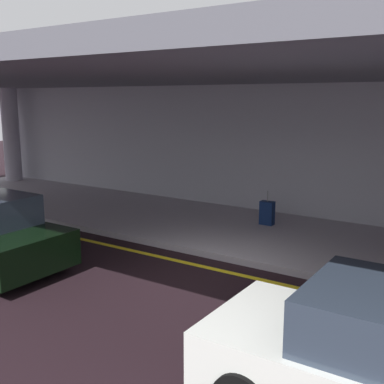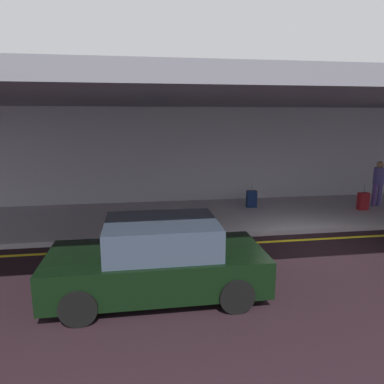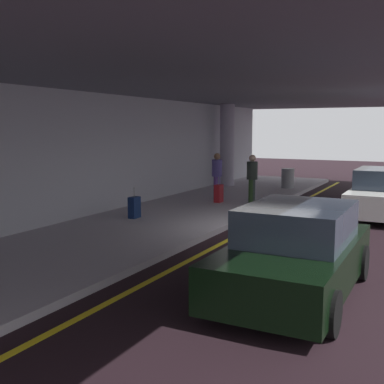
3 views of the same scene
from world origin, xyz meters
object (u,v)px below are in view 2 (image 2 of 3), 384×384
(car_black, at_px, (158,260))
(suitcase_upright_secondary, at_px, (252,199))
(person_waiting_for_ride, at_px, (378,180))
(suitcase_upright_primary, at_px, (363,201))

(car_black, distance_m, suitcase_upright_secondary, 6.91)
(suitcase_upright_secondary, bearing_deg, car_black, -104.03)
(car_black, height_order, person_waiting_for_ride, person_waiting_for_ride)
(car_black, xyz_separation_m, suitcase_upright_primary, (7.61, 4.85, -0.25))
(suitcase_upright_primary, distance_m, suitcase_upright_secondary, 3.96)
(person_waiting_for_ride, xyz_separation_m, suitcase_upright_primary, (-0.87, -0.47, -0.65))
(person_waiting_for_ride, relative_size, suitcase_upright_primary, 1.87)
(person_waiting_for_ride, relative_size, suitcase_upright_secondary, 1.87)
(suitcase_upright_secondary, bearing_deg, person_waiting_for_ride, 13.17)
(person_waiting_for_ride, distance_m, suitcase_upright_primary, 1.18)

